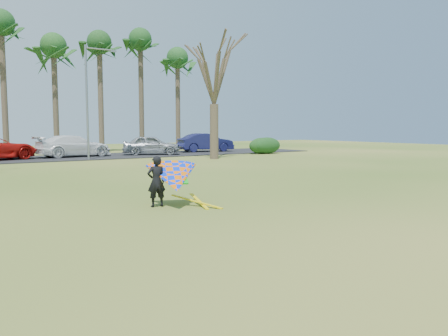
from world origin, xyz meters
TOP-DOWN VIEW (x-y plane):
  - ground at (0.00, 0.00)m, footprint 100.00×100.00m
  - parking_strip at (0.00, 25.00)m, footprint 46.00×7.00m
  - palm_5 at (-2.00, 31.00)m, footprint 4.84×4.84m
  - palm_6 at (2.00, 31.00)m, footprint 4.84×4.84m
  - palm_7 at (6.00, 31.00)m, footprint 4.84×4.84m
  - palm_8 at (10.00, 31.00)m, footprint 4.84×4.84m
  - palm_9 at (14.00, 31.00)m, footprint 4.84×4.84m
  - bare_tree_right at (10.00, 18.00)m, footprint 6.27×6.27m
  - streetlight at (2.16, 22.00)m, footprint 2.28×0.18m
  - hedge_near at (17.17, 20.63)m, footprint 2.88×1.30m
  - hedge_far at (16.73, 20.81)m, footprint 2.53×1.19m
  - car_3 at (1.94, 25.41)m, footprint 5.89×2.96m
  - car_4 at (7.96, 24.43)m, footprint 5.04×3.66m
  - car_5 at (14.03, 25.69)m, footprint 5.32×2.48m
  - kite_flyer at (-1.47, 2.51)m, footprint 2.13×2.39m

SIDE VIEW (x-z plane):
  - ground at x=0.00m, z-range 0.00..0.00m
  - parking_strip at x=0.00m, z-range 0.00..0.06m
  - hedge_far at x=16.73m, z-range 0.00..1.40m
  - hedge_near at x=17.17m, z-range 0.00..1.44m
  - kite_flyer at x=-1.47m, z-range -0.17..1.85m
  - car_4 at x=7.96m, z-range 0.06..1.66m
  - car_3 at x=1.94m, z-range 0.06..1.70m
  - car_5 at x=14.03m, z-range 0.06..1.75m
  - streetlight at x=2.16m, z-range 0.46..8.46m
  - bare_tree_right at x=10.00m, z-range 1.96..11.17m
  - palm_6 at x=2.00m, z-range 3.75..14.59m
  - palm_9 at x=14.00m, z-range 3.75..14.59m
  - palm_7 at x=6.00m, z-range 4.08..15.62m
  - palm_5 at x=-2.00m, z-range 4.40..16.64m
  - palm_8 at x=10.00m, z-range 4.40..16.64m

